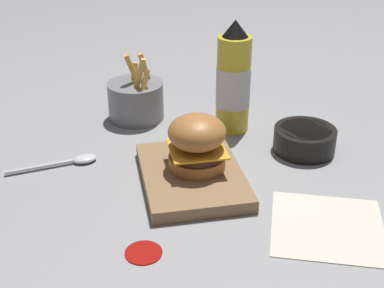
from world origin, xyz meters
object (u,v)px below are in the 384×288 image
(side_bowl, at_px, (305,139))
(spoon, at_px, (73,161))
(ketchup_bottle, at_px, (233,82))
(fries_basket, at_px, (136,100))
(burger, at_px, (197,142))
(serving_board, at_px, (192,176))

(side_bowl, height_order, spoon, side_bowl)
(side_bowl, xyz_separation_m, spoon, (0.03, 0.43, -0.02))
(ketchup_bottle, bearing_deg, spoon, 104.84)
(ketchup_bottle, height_order, fries_basket, ketchup_bottle)
(fries_basket, height_order, spoon, fries_basket)
(fries_basket, distance_m, side_bowl, 0.36)
(burger, bearing_deg, serving_board, 133.97)
(burger, height_order, side_bowl, burger)
(ketchup_bottle, distance_m, side_bowl, 0.18)
(spoon, bearing_deg, serving_board, -37.35)
(ketchup_bottle, bearing_deg, fries_basket, 64.25)
(burger, relative_size, spoon, 0.60)
(ketchup_bottle, height_order, spoon, ketchup_bottle)
(ketchup_bottle, relative_size, spoon, 1.39)
(fries_basket, height_order, side_bowl, fries_basket)
(side_bowl, bearing_deg, fries_basket, 54.94)
(ketchup_bottle, distance_m, fries_basket, 0.21)
(side_bowl, bearing_deg, ketchup_bottle, 42.99)
(serving_board, xyz_separation_m, spoon, (0.10, 0.20, -0.01))
(serving_board, relative_size, side_bowl, 1.94)
(serving_board, xyz_separation_m, burger, (0.01, -0.01, 0.06))
(serving_board, xyz_separation_m, fries_basket, (0.27, 0.07, 0.03))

